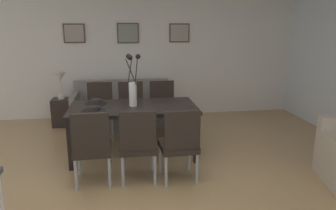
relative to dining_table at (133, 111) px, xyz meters
The scene contains 20 objects.
ground_plane 1.27m from the dining_table, 96.78° to the right, with size 9.00×9.00×0.00m, color tan.
back_wall_panel 2.27m from the dining_table, 93.35° to the left, with size 9.00×0.10×2.60m, color silver.
dining_table is the anchor object (origin of this frame).
dining_chair_near_left 1.02m from the dining_table, 120.98° to the right, with size 0.45×0.45×0.92m.
dining_chair_near_right 1.05m from the dining_table, 120.28° to the left, with size 0.46×0.46×0.92m.
dining_chair_far_left 0.87m from the dining_table, 88.49° to the right, with size 0.45×0.45×0.92m.
dining_chair_far_right 0.89m from the dining_table, 90.55° to the left, with size 0.45×0.45×0.92m.
dining_chair_mid_left 1.06m from the dining_table, 60.34° to the right, with size 0.46×0.46×0.92m.
dining_chair_mid_right 1.05m from the dining_table, 58.61° to the left, with size 0.45×0.45×0.92m.
centerpiece_vase 0.36m from the dining_table, 55.35° to the left, with size 0.21×0.23×0.73m.
placemat_near_left 0.59m from the dining_table, 158.38° to the right, with size 0.32×0.32×0.01m, color black.
bowl_near_left 0.59m from the dining_table, 158.38° to the right, with size 0.17×0.17×0.07m.
placemat_near_right 0.59m from the dining_table, 158.38° to the left, with size 0.32×0.32×0.01m, color black.
bowl_near_right 0.59m from the dining_table, 158.38° to the left, with size 0.17×0.17×0.07m.
sofa 1.68m from the dining_table, 95.45° to the left, with size 1.87×0.84×0.80m.
side_table 2.10m from the dining_table, 128.63° to the left, with size 0.36×0.36×0.52m, color black.
table_lamp 2.07m from the dining_table, 128.63° to the left, with size 0.22×0.22×0.51m.
framed_picture_left 2.57m from the dining_table, 116.27° to the left, with size 0.41×0.03×0.37m.
framed_picture_center 2.35m from the dining_table, 90.00° to the left, with size 0.43×0.03×0.40m.
framed_picture_right 2.57m from the dining_table, 63.73° to the left, with size 0.41×0.03×0.38m.
Camera 1 is at (-0.01, -3.41, 1.87)m, focal length 34.34 mm.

